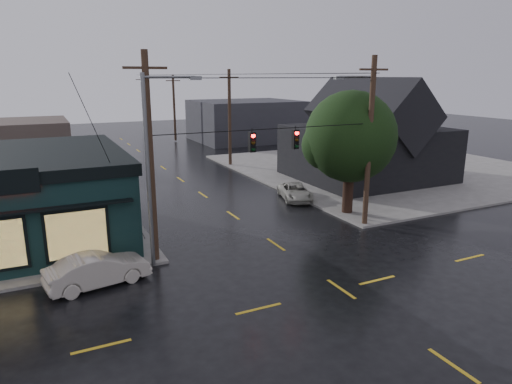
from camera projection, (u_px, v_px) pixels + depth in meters
name	position (u px, v px, depth m)	size (l,w,h in m)	color
ground_plane	(341.00, 289.00, 19.83)	(160.00, 160.00, 0.00)	black
sidewalk_ne	(385.00, 168.00, 45.70)	(28.00, 28.00, 0.15)	#64615D
ne_building	(368.00, 129.00, 39.88)	(12.60, 11.60, 8.75)	black
corner_tree	(351.00, 137.00, 29.32)	(5.91, 5.91, 8.01)	black
utility_pole_nw	(156.00, 262.00, 22.75)	(2.00, 0.32, 10.15)	#352117
utility_pole_ne	(364.00, 225.00, 28.25)	(2.00, 0.32, 10.15)	#352117
utility_pole_far_a	(230.00, 166.00, 46.99)	(2.00, 0.32, 9.65)	#352117
utility_pole_far_b	(176.00, 141.00, 64.43)	(2.00, 0.32, 9.15)	#352117
utility_pole_far_c	(144.00, 127.00, 81.87)	(2.00, 0.32, 9.15)	#352117
span_signal_assembly	(274.00, 140.00, 24.13)	(13.00, 0.48, 1.23)	black
streetlight_nw	(154.00, 268.00, 22.02)	(5.40, 0.30, 9.15)	slate
streetlight_ne	(363.00, 221.00, 29.07)	(5.40, 0.30, 9.15)	slate
bg_building_west	(8.00, 142.00, 48.25)	(12.00, 10.00, 4.40)	#40332E
bg_building_east	(245.00, 120.00, 65.14)	(14.00, 12.00, 5.60)	#29292E
sedan_cream	(98.00, 270.00, 20.03)	(1.55, 4.43, 1.46)	#B4AB9E
suv_silver	(295.00, 192.00, 34.06)	(1.97, 4.28, 1.19)	#A7A59A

